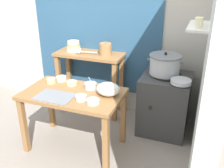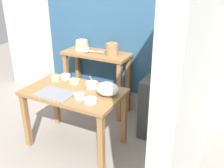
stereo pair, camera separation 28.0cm
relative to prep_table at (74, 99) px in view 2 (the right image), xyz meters
name	(u,v)px [view 2 (the right image)]	position (x,y,z in m)	size (l,w,h in m)	color
ground_plane	(76,141)	(-0.04, 0.03, -0.61)	(9.00, 9.00, 0.00)	gray
wall_back	(120,22)	(0.05, 1.13, 0.69)	(4.40, 0.12, 2.60)	#B2ADA3
wall_right	(212,51)	(1.36, 0.23, 0.69)	(0.30, 3.20, 2.60)	silver
prep_table	(74,99)	(0.00, 0.00, 0.00)	(1.10, 0.66, 0.72)	olive
back_shelf_table	(97,67)	(-0.20, 0.86, 0.07)	(0.96, 0.40, 0.90)	olive
stove_block	(168,106)	(0.91, 0.73, -0.23)	(0.60, 0.61, 0.78)	#383838
steamer_pot	(169,66)	(0.87, 0.75, 0.29)	(0.44, 0.39, 0.28)	#B7BABF
clay_pot	(112,49)	(0.05, 0.86, 0.37)	(0.17, 0.17, 0.19)	olive
bowl_stack_enamel	(82,45)	(-0.45, 0.89, 0.36)	(0.20, 0.20, 0.14)	silver
ladle	(87,51)	(-0.30, 0.79, 0.33)	(0.29, 0.08, 0.07)	#B7BABF
serving_tray	(55,94)	(-0.12, -0.17, 0.12)	(0.40, 0.28, 0.01)	slate
plastic_bag	(107,89)	(0.39, 0.07, 0.18)	(0.25, 0.22, 0.14)	silver
wide_pan	(183,85)	(1.10, 0.52, 0.19)	(0.23, 0.23, 0.04)	#B7BABF
prep_bowl_0	(90,100)	(0.32, -0.16, 0.14)	(0.13, 0.13, 0.04)	#B7BABF
prep_bowl_1	(92,85)	(0.14, 0.16, 0.15)	(0.14, 0.14, 0.16)	#B7BABF
prep_bowl_2	(80,96)	(0.17, -0.13, 0.14)	(0.12, 0.12, 0.05)	#B7BABF
prep_bowl_3	(55,78)	(-0.37, 0.15, 0.14)	(0.10, 0.10, 0.05)	#E5C684
prep_bowl_4	(66,76)	(-0.29, 0.25, 0.14)	(0.13, 0.13, 0.05)	#B7BABF
prep_bowl_5	(74,81)	(-0.11, 0.18, 0.13)	(0.12, 0.12, 0.04)	#E5C684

